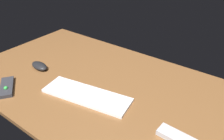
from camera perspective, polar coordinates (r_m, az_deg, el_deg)
The scene contains 4 objects.
desk at distance 119.77cm, azimuth -4.03°, elevation -3.32°, with size 140.00×84.00×2.00cm, color brown.
keyboard at distance 109.21cm, azimuth -6.28°, elevation -6.17°, with size 42.12×13.49×1.44cm, color white.
computer_mouse at distance 135.66cm, azimuth -17.42°, elevation 0.98°, with size 11.89×6.06×3.47cm, color black.
media_remote at distance 124.56cm, azimuth -24.45°, elevation -3.85°, with size 16.75×14.40×3.05cm.
Camera 1 is at (65.74, -74.18, 68.24)cm, focal length 37.18 mm.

